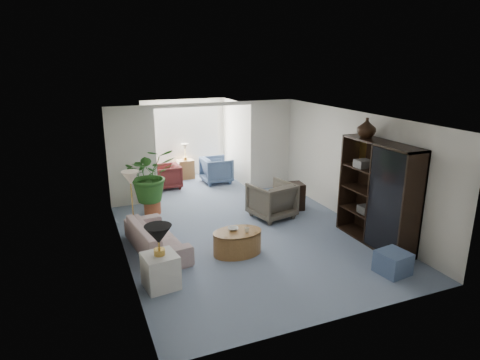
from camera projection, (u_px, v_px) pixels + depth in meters
name	position (u px, v px, depth m)	size (l,w,h in m)	color
floor	(251.00, 238.00, 8.55)	(6.00, 6.00, 0.00)	gray
sunroom_floor	(195.00, 185.00, 12.19)	(2.60, 2.60, 0.00)	gray
back_pier_left	(132.00, 157.00, 10.17)	(1.20, 0.12, 2.50)	white
back_pier_right	(270.00, 145.00, 11.54)	(1.20, 0.12, 2.50)	white
back_header	(204.00, 105.00, 10.52)	(2.60, 0.12, 0.10)	white
window_pane	(184.00, 132.00, 12.75)	(2.20, 0.02, 1.50)	white
window_blinds	(184.00, 132.00, 12.72)	(2.20, 0.02, 1.50)	white
framed_picture	(358.00, 150.00, 8.87)	(0.04, 0.50, 0.40)	beige
sofa	(156.00, 237.00, 7.94)	(1.92, 0.75, 0.56)	#B9B09C
end_table	(161.00, 271.00, 6.66)	(0.52, 0.52, 0.57)	silver
table_lamp	(158.00, 235.00, 6.48)	(0.44, 0.44, 0.30)	black
floor_lamp	(130.00, 178.00, 8.38)	(0.36, 0.36, 0.28)	#F7E2C4
coffee_table	(237.00, 242.00, 7.84)	(0.95, 0.95, 0.45)	#976437
coffee_bowl	(233.00, 229.00, 7.84)	(0.20, 0.20, 0.05)	silver
coffee_cup	(247.00, 230.00, 7.73)	(0.09, 0.09, 0.09)	silver
wingback_chair	(272.00, 200.00, 9.59)	(0.90, 0.92, 0.84)	#5C5549
side_table_dark	(292.00, 196.00, 10.13)	(0.55, 0.44, 0.66)	black
entertainment_cabinet	(378.00, 194.00, 8.09)	(0.50, 1.86, 2.07)	black
cabinet_urn	(367.00, 128.00, 8.19)	(0.37, 0.37, 0.39)	black
ottoman	(393.00, 263.00, 7.12)	(0.49, 0.49, 0.39)	slate
plant_pot	(152.00, 207.00, 9.89)	(0.40, 0.40, 0.32)	#AC5432
house_plant	(150.00, 175.00, 9.67)	(1.17, 1.01, 1.30)	#2C6322
sunroom_chair_blue	(216.00, 170.00, 12.32)	(0.82, 0.84, 0.77)	slate
sunroom_chair_maroon	(167.00, 177.00, 11.79)	(0.73, 0.75, 0.68)	#5C221F
sunroom_table	(186.00, 169.00, 12.74)	(0.48, 0.37, 0.59)	#976437
shelf_clutter	(379.00, 193.00, 7.98)	(0.30, 1.23, 1.06)	#504E4B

